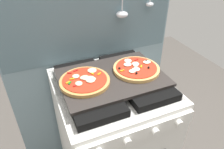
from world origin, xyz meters
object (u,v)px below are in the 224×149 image
at_px(pizza_left, 85,80).
at_px(stove, 112,136).
at_px(pizza_right, 136,68).
at_px(baking_tray, 112,77).

bearing_deg(pizza_left, stove, -2.31).
distance_m(stove, pizza_right, 0.50).
distance_m(baking_tray, pizza_left, 0.15).
distance_m(stove, baking_tray, 0.46).
height_order(baking_tray, pizza_right, pizza_right).
relative_size(stove, baking_tray, 1.67).
bearing_deg(stove, pizza_right, 1.43).
relative_size(stove, pizza_left, 3.58).
bearing_deg(pizza_right, stove, -178.57).
xyz_separation_m(pizza_left, pizza_right, (0.29, -0.00, -0.00)).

